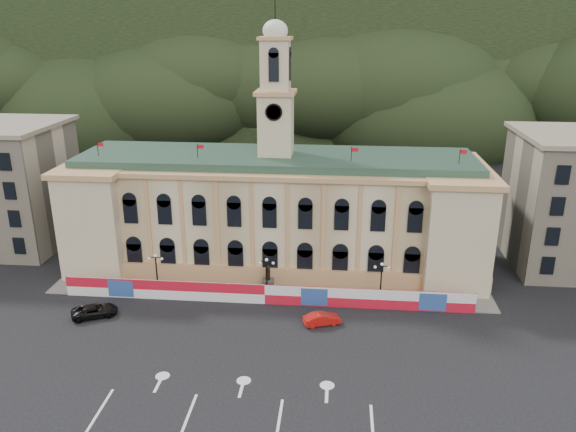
# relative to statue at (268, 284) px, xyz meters

# --- Properties ---
(ground) EXTENTS (260.00, 260.00, 0.00)m
(ground) POSITION_rel_statue_xyz_m (0.00, -18.00, -1.19)
(ground) COLOR black
(ground) RESTS_ON ground
(lane_markings) EXTENTS (26.00, 10.00, 0.02)m
(lane_markings) POSITION_rel_statue_xyz_m (0.00, -23.00, -1.18)
(lane_markings) COLOR white
(lane_markings) RESTS_ON ground
(hill_ridge) EXTENTS (230.00, 80.00, 64.00)m
(hill_ridge) POSITION_rel_statue_xyz_m (0.03, 103.99, 18.30)
(hill_ridge) COLOR black
(hill_ridge) RESTS_ON ground
(city_hall) EXTENTS (56.20, 17.60, 37.10)m
(city_hall) POSITION_rel_statue_xyz_m (0.00, 9.63, 6.66)
(city_hall) COLOR beige
(city_hall) RESTS_ON ground
(hoarding_fence) EXTENTS (50.00, 0.44, 2.50)m
(hoarding_fence) POSITION_rel_statue_xyz_m (0.06, -2.93, 0.06)
(hoarding_fence) COLOR red
(hoarding_fence) RESTS_ON ground
(pavement) EXTENTS (56.00, 5.50, 0.16)m
(pavement) POSITION_rel_statue_xyz_m (0.00, -0.25, -1.11)
(pavement) COLOR slate
(pavement) RESTS_ON ground
(statue) EXTENTS (1.40, 1.40, 3.72)m
(statue) POSITION_rel_statue_xyz_m (0.00, 0.00, 0.00)
(statue) COLOR #595651
(statue) RESTS_ON ground
(lamp_left) EXTENTS (1.96, 0.44, 5.15)m
(lamp_left) POSITION_rel_statue_xyz_m (-14.00, -1.00, 1.89)
(lamp_left) COLOR black
(lamp_left) RESTS_ON ground
(lamp_center) EXTENTS (1.96, 0.44, 5.15)m
(lamp_center) POSITION_rel_statue_xyz_m (0.00, -1.00, 1.89)
(lamp_center) COLOR black
(lamp_center) RESTS_ON ground
(lamp_right) EXTENTS (1.96, 0.44, 5.15)m
(lamp_right) POSITION_rel_statue_xyz_m (14.00, -1.00, 1.89)
(lamp_right) COLOR black
(lamp_right) RESTS_ON ground
(red_sedan) EXTENTS (4.16, 5.19, 1.40)m
(red_sedan) POSITION_rel_statue_xyz_m (7.09, -7.28, -0.49)
(red_sedan) COLOR red
(red_sedan) RESTS_ON ground
(black_suv) EXTENTS (6.36, 7.03, 1.44)m
(black_suv) POSITION_rel_statue_xyz_m (-19.34, -7.93, -0.46)
(black_suv) COLOR black
(black_suv) RESTS_ON ground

